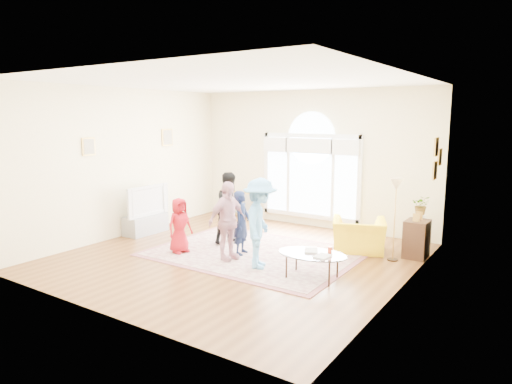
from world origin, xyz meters
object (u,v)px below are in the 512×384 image
Objects in this scene: coffee_table at (312,254)px; armchair at (359,235)px; television at (145,200)px; area_rug at (254,253)px; tv_console at (146,224)px.

coffee_table is 1.21× the size of armchair.
television is 0.97× the size of coffee_table.
armchair is at bearing 37.16° from area_rug.
area_rug is 2.98m from television.
coffee_table is (4.42, -0.55, -0.35)m from television.
area_rug is at bearing 1.24° from tv_console.
tv_console is 0.54m from television.
television is at bearing -178.76° from area_rug.
armchair is (1.61, 1.22, 0.31)m from area_rug.
tv_console is 0.86× the size of television.
tv_console is 4.46m from coffee_table.
television is at bearing 0.00° from tv_console.
tv_console is at bearing -6.34° from armchair.
tv_console reaches higher than area_rug.
tv_console is 4.69m from armchair.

